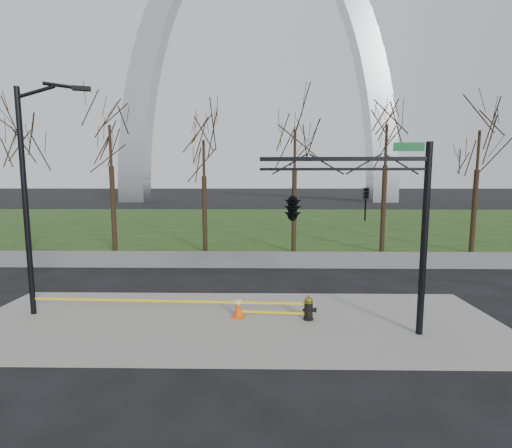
{
  "coord_description": "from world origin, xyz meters",
  "views": [
    {
      "loc": [
        0.9,
        -11.71,
        4.82
      ],
      "look_at": [
        0.69,
        2.0,
        3.2
      ],
      "focal_mm": 25.0,
      "sensor_mm": 36.0,
      "label": 1
    }
  ],
  "objects_px": {
    "traffic_signal_mast": "(318,204)",
    "traffic_cone": "(238,306)",
    "street_light": "(31,186)",
    "fire_hydrant": "(309,309)"
  },
  "relations": [
    {
      "from": "street_light",
      "to": "traffic_signal_mast",
      "type": "bearing_deg",
      "value": -23.6
    },
    {
      "from": "traffic_signal_mast",
      "to": "fire_hydrant",
      "type": "bearing_deg",
      "value": 94.91
    },
    {
      "from": "street_light",
      "to": "traffic_signal_mast",
      "type": "relative_size",
      "value": 1.37
    },
    {
      "from": "fire_hydrant",
      "to": "traffic_cone",
      "type": "relative_size",
      "value": 1.08
    },
    {
      "from": "street_light",
      "to": "traffic_signal_mast",
      "type": "xyz_separation_m",
      "value": [
        9.7,
        -1.5,
        -0.55
      ]
    },
    {
      "from": "traffic_signal_mast",
      "to": "traffic_cone",
      "type": "bearing_deg",
      "value": 154.99
    },
    {
      "from": "fire_hydrant",
      "to": "traffic_signal_mast",
      "type": "height_order",
      "value": "traffic_signal_mast"
    },
    {
      "from": "traffic_cone",
      "to": "traffic_signal_mast",
      "type": "bearing_deg",
      "value": -26.01
    },
    {
      "from": "traffic_cone",
      "to": "street_light",
      "type": "relative_size",
      "value": 0.1
    },
    {
      "from": "street_light",
      "to": "traffic_signal_mast",
      "type": "distance_m",
      "value": 9.83
    }
  ]
}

